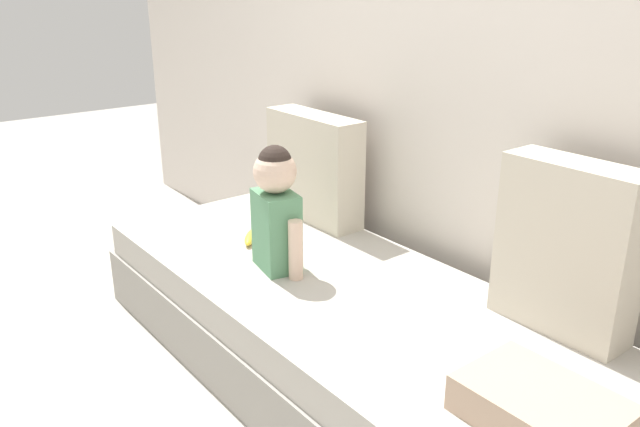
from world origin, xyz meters
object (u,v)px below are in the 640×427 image
at_px(throw_pillow_right, 567,248).
at_px(toddler, 276,207).
at_px(banana, 251,237).
at_px(throw_pillow_left, 314,167).
at_px(couch, 344,333).
at_px(folded_blanket, 541,408).

distance_m(throw_pillow_right, toddler, 1.06).
relative_size(toddler, banana, 2.96).
bearing_deg(throw_pillow_right, banana, -161.96).
relative_size(throw_pillow_right, toddler, 1.13).
height_order(throw_pillow_left, toddler, throw_pillow_left).
bearing_deg(toddler, couch, 18.82).
height_order(couch, toddler, toddler).
relative_size(throw_pillow_left, throw_pillow_right, 0.97).
bearing_deg(couch, folded_blanket, -7.21).
distance_m(toddler, banana, 0.38).
distance_m(throw_pillow_right, folded_blanket, 0.59).
bearing_deg(throw_pillow_left, throw_pillow_right, 0.00).
height_order(throw_pillow_left, throw_pillow_right, throw_pillow_right).
xyz_separation_m(throw_pillow_right, banana, (-1.25, -0.41, -0.26)).
height_order(couch, folded_blanket, folded_blanket).
bearing_deg(folded_blanket, toddler, 179.29).
bearing_deg(couch, toddler, -161.18).
height_order(banana, folded_blanket, folded_blanket).
bearing_deg(folded_blanket, throw_pillow_left, 163.03).
distance_m(banana, folded_blanket, 1.51).
relative_size(toddler, folded_blanket, 1.26).
xyz_separation_m(toddler, folded_blanket, (1.22, -0.02, -0.21)).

